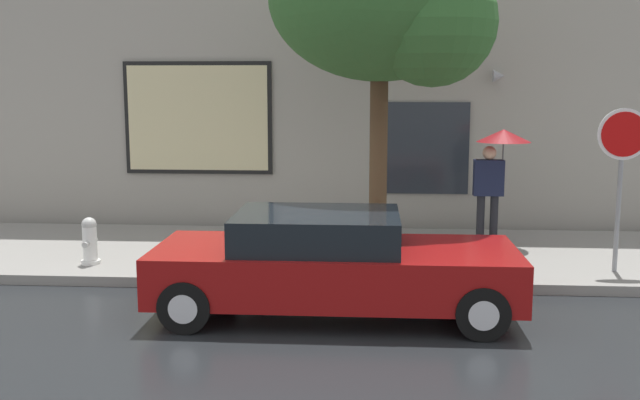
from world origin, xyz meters
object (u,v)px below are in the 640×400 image
object	(u,v)px
street_tree	(391,3)
fire_hydrant	(90,241)
parked_car	(332,264)
stop_sign	(622,157)
pedestrian_with_umbrella	(498,156)

from	to	relation	value
street_tree	fire_hydrant	bearing A→B (deg)	-173.39
fire_hydrant	street_tree	size ratio (longest dim) A/B	0.14
parked_car	stop_sign	size ratio (longest dim) A/B	1.88
stop_sign	street_tree	bearing A→B (deg)	172.26
parked_car	street_tree	bearing A→B (deg)	72.06
fire_hydrant	stop_sign	bearing A→B (deg)	0.54
parked_car	stop_sign	bearing A→B (deg)	24.44
pedestrian_with_umbrella	street_tree	world-z (taller)	street_tree
pedestrian_with_umbrella	parked_car	bearing A→B (deg)	-126.29
stop_sign	fire_hydrant	bearing A→B (deg)	-179.46
fire_hydrant	pedestrian_with_umbrella	size ratio (longest dim) A/B	0.36
fire_hydrant	street_tree	bearing A→B (deg)	6.61
fire_hydrant	stop_sign	distance (m)	8.19
parked_car	fire_hydrant	distance (m)	4.30
parked_car	pedestrian_with_umbrella	world-z (taller)	pedestrian_with_umbrella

